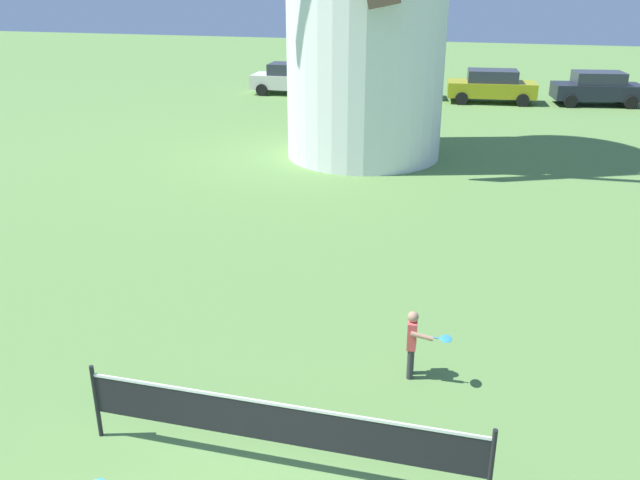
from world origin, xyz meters
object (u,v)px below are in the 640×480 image
(player_far, at_px, (414,340))
(parked_car_green, at_px, (391,82))
(parked_car_mustard, at_px, (492,86))
(parked_car_cream, at_px, (292,78))
(parked_car_black, at_px, (597,88))
(tennis_net, at_px, (279,424))

(player_far, height_order, parked_car_green, parked_car_green)
(parked_car_green, distance_m, parked_car_mustard, 4.93)
(parked_car_mustard, bearing_deg, parked_car_cream, -179.38)
(parked_car_green, height_order, parked_car_mustard, same)
(player_far, relative_size, parked_car_black, 0.27)
(parked_car_cream, bearing_deg, parked_car_mustard, 0.62)
(tennis_net, height_order, parked_car_black, parked_car_black)
(parked_car_black, bearing_deg, parked_car_green, -177.01)
(parked_car_cream, distance_m, parked_car_green, 5.10)
(parked_car_mustard, distance_m, parked_car_black, 4.89)
(parked_car_green, xyz_separation_m, parked_car_black, (9.78, 0.51, -0.00))
(parked_car_green, bearing_deg, parked_car_cream, -177.87)
(parked_car_mustard, bearing_deg, parked_car_green, 179.05)
(player_far, bearing_deg, tennis_net, -118.20)
(parked_car_green, relative_size, parked_car_black, 1.12)
(player_far, height_order, parked_car_mustard, parked_car_mustard)
(parked_car_black, bearing_deg, parked_car_mustard, -173.05)
(tennis_net, relative_size, parked_car_green, 1.10)
(parked_car_cream, height_order, parked_car_mustard, same)
(parked_car_black, bearing_deg, tennis_net, -103.82)
(parked_car_cream, bearing_deg, parked_car_black, 2.69)
(tennis_net, bearing_deg, parked_car_black, 76.18)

